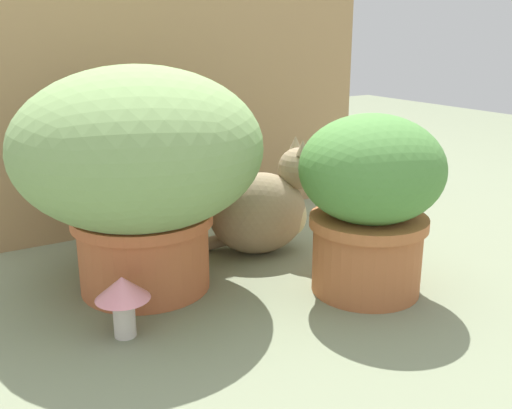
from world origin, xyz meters
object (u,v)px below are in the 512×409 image
object	(u,v)px
cat	(264,208)
mushroom_ornament_red	(154,276)
leafy_planter	(370,197)
mushroom_ornament_pink	(123,294)
grass_planter	(139,163)

from	to	relation	value
cat	mushroom_ornament_red	world-z (taller)	cat
leafy_planter	mushroom_ornament_red	size ratio (longest dim) A/B	4.32
mushroom_ornament_pink	grass_planter	bearing A→B (deg)	58.92
leafy_planter	mushroom_ornament_red	world-z (taller)	leafy_planter
leafy_planter	mushroom_ornament_pink	bearing A→B (deg)	171.63
mushroom_ornament_pink	mushroom_ornament_red	world-z (taller)	mushroom_ornament_pink
grass_planter	cat	distance (m)	0.40
leafy_planter	mushroom_ornament_pink	xyz separation A→B (m)	(-0.54, 0.08, -0.13)
grass_planter	mushroom_ornament_red	world-z (taller)	grass_planter
mushroom_ornament_pink	mushroom_ornament_red	xyz separation A→B (m)	(0.10, 0.11, -0.02)
mushroom_ornament_pink	mushroom_ornament_red	bearing A→B (deg)	45.37
leafy_planter	mushroom_ornament_pink	size ratio (longest dim) A/B	3.24
grass_planter	cat	bearing A→B (deg)	7.92
cat	mushroom_ornament_red	size ratio (longest dim) A/B	3.91
cat	leafy_planter	bearing A→B (deg)	-77.64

